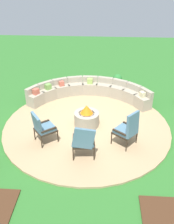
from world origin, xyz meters
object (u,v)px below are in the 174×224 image
at_px(lounge_chair_front_left, 43,127).
at_px(potted_plant_4, 117,80).
at_px(curved_stone_bench, 89,92).
at_px(fire_pit, 87,117).
at_px(lounge_chair_front_right, 84,141).
at_px(lounge_chair_back_left, 128,129).

xyz_separation_m(lounge_chair_front_left, potted_plant_4, (2.40, 4.24, -0.28)).
bearing_deg(curved_stone_bench, lounge_chair_front_left, -112.43).
bearing_deg(fire_pit, lounge_chair_front_right, -89.37).
height_order(lounge_chair_front_left, potted_plant_4, lounge_chair_front_left).
bearing_deg(lounge_chair_back_left, fire_pit, 90.19).
bearing_deg(lounge_chair_front_left, potted_plant_4, 112.93).
relative_size(fire_pit, lounge_chair_back_left, 0.71).
relative_size(lounge_chair_front_right, potted_plant_4, 1.80).
bearing_deg(potted_plant_4, lounge_chair_front_right, -103.19).
bearing_deg(fire_pit, lounge_chair_front_left, -141.18).
height_order(lounge_chair_front_left, lounge_chair_front_right, lounge_chair_front_right).
xyz_separation_m(lounge_chair_back_left, potted_plant_4, (-0.12, 4.23, -0.32)).
bearing_deg(lounge_chair_front_right, potted_plant_4, 71.81).
height_order(curved_stone_bench, lounge_chair_front_right, lounge_chair_front_right).
distance_m(lounge_chair_back_left, potted_plant_4, 4.25).
distance_m(fire_pit, potted_plant_4, 3.44).
bearing_deg(fire_pit, curved_stone_bench, 90.85).
distance_m(lounge_chair_front_left, lounge_chair_back_left, 2.51).
xyz_separation_m(lounge_chair_front_left, lounge_chair_back_left, (2.51, 0.01, 0.04)).
relative_size(lounge_chair_front_right, lounge_chair_back_left, 0.92).
xyz_separation_m(fire_pit, potted_plant_4, (1.15, 3.24, -0.04)).
height_order(lounge_chair_front_right, lounge_chair_back_left, lounge_chair_back_left).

